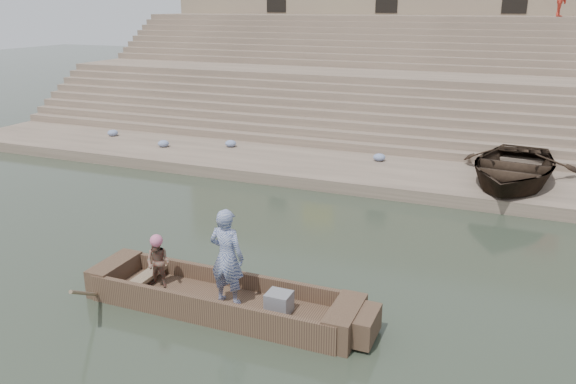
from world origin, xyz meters
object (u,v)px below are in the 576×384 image
Objects in this scene: television at (278,302)px; beached_rowboat at (513,167)px; rowing_man at (158,262)px; main_rowboat at (221,305)px; standing_man at (227,257)px.

television is 10.55m from beached_rowboat.
rowing_man reaches higher than television.
main_rowboat is 1.58m from rowing_man.
rowing_man is at bearing 179.61° from television.
beached_rowboat is at bearing 51.95° from rowing_man.
television is at bearing -104.57° from beached_rowboat.
standing_man is 1.31m from television.
main_rowboat is 1.10m from standing_man.
television reaches higher than main_rowboat.
standing_man reaches higher than television.
rowing_man is at bearing -116.90° from beached_rowboat.
rowing_man is at bearing 179.27° from main_rowboat.
standing_man is (0.19, -0.03, 1.08)m from main_rowboat.
main_rowboat is at bearing -7.34° from standing_man.
main_rowboat is 2.58× the size of standing_man.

